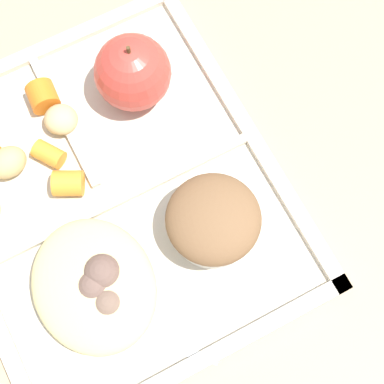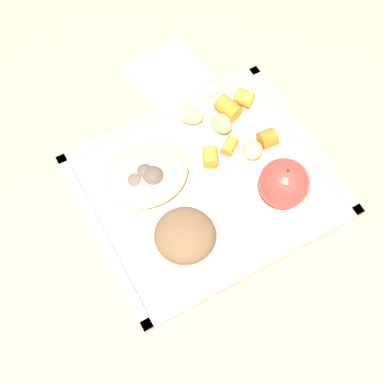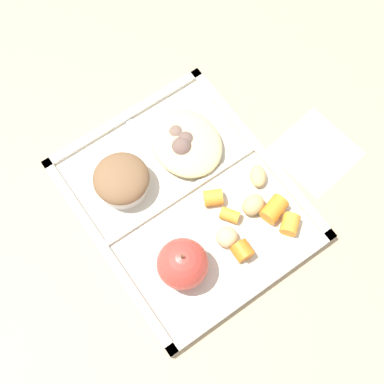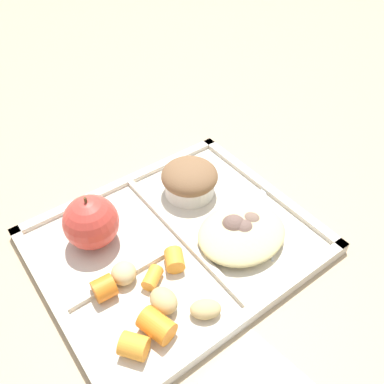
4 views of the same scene
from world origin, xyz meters
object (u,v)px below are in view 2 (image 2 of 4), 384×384
green_apple (284,183)px  plastic_fork (120,192)px  bran_muffin (185,237)px  lunch_tray (207,187)px

green_apple → plastic_fork: size_ratio=0.66×
green_apple → bran_muffin: bearing=0.0°
green_apple → plastic_fork: green_apple is taller
green_apple → plastic_fork: bearing=-29.7°
lunch_tray → green_apple: (-0.08, 0.06, 0.04)m
bran_muffin → plastic_fork: bran_muffin is taller
lunch_tray → green_apple: size_ratio=4.41×
lunch_tray → plastic_fork: (0.11, -0.05, 0.01)m
lunch_tray → green_apple: green_apple is taller
green_apple → bran_muffin: size_ratio=0.95×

